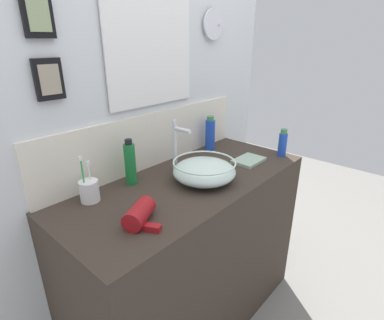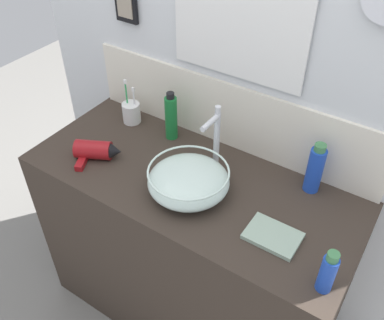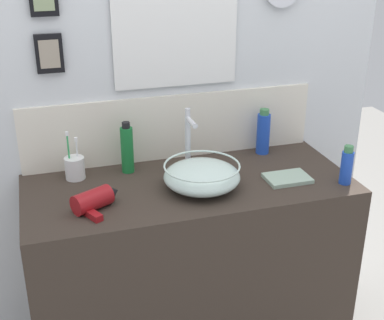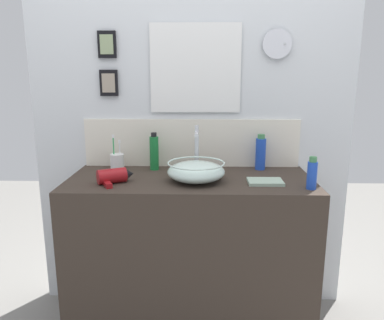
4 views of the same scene
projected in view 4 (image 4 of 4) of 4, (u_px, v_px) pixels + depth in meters
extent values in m
cube|color=#382D26|center=(190.00, 255.00, 2.10)|extent=(1.31, 0.56, 0.90)
cube|color=silver|center=(192.00, 112.00, 2.23)|extent=(1.90, 0.06, 2.44)
cube|color=silver|center=(192.00, 143.00, 2.24)|extent=(1.28, 0.02, 0.28)
cube|color=white|center=(195.00, 68.00, 2.14)|extent=(0.46, 0.01, 0.44)
cube|color=white|center=(195.00, 68.00, 2.13)|extent=(0.52, 0.01, 0.50)
cylinder|color=silver|center=(277.00, 44.00, 2.08)|extent=(0.16, 0.01, 0.16)
cylinder|color=silver|center=(284.00, 44.00, 2.10)|extent=(0.01, 0.06, 0.01)
cube|color=black|center=(107.00, 44.00, 2.12)|extent=(0.10, 0.02, 0.15)
cube|color=gray|center=(107.00, 44.00, 2.11)|extent=(0.07, 0.01, 0.11)
cube|color=black|center=(109.00, 83.00, 2.16)|extent=(0.10, 0.02, 0.15)
cube|color=gray|center=(108.00, 83.00, 2.16)|extent=(0.07, 0.01, 0.11)
ellipsoid|color=silver|center=(196.00, 172.00, 1.93)|extent=(0.30, 0.30, 0.10)
torus|color=silver|center=(196.00, 163.00, 1.92)|extent=(0.30, 0.30, 0.01)
torus|color=#B2B7BC|center=(196.00, 180.00, 1.95)|extent=(0.11, 0.11, 0.01)
cylinder|color=silver|center=(197.00, 151.00, 2.11)|extent=(0.02, 0.02, 0.24)
cylinder|color=silver|center=(197.00, 134.00, 2.03)|extent=(0.02, 0.10, 0.02)
cylinder|color=silver|center=(197.00, 128.00, 2.08)|extent=(0.02, 0.02, 0.03)
cylinder|color=maroon|center=(112.00, 176.00, 1.90)|extent=(0.16, 0.13, 0.08)
cone|color=black|center=(129.00, 174.00, 1.94)|extent=(0.07, 0.08, 0.06)
cube|color=maroon|center=(107.00, 184.00, 1.85)|extent=(0.07, 0.09, 0.02)
cylinder|color=white|center=(117.00, 162.00, 2.18)|extent=(0.08, 0.08, 0.09)
cylinder|color=white|center=(120.00, 156.00, 2.18)|extent=(0.01, 0.01, 0.15)
cube|color=white|center=(119.00, 142.00, 2.16)|extent=(0.01, 0.01, 0.02)
cylinder|color=green|center=(114.00, 153.00, 2.17)|extent=(0.01, 0.01, 0.18)
cube|color=white|center=(113.00, 136.00, 2.14)|extent=(0.01, 0.01, 0.02)
cylinder|color=#197233|center=(154.00, 153.00, 2.16)|extent=(0.05, 0.05, 0.19)
cylinder|color=black|center=(154.00, 135.00, 2.14)|extent=(0.03, 0.03, 0.02)
cylinder|color=blue|center=(312.00, 176.00, 1.80)|extent=(0.05, 0.05, 0.13)
cylinder|color=#3F7F4C|center=(313.00, 159.00, 1.78)|extent=(0.04, 0.04, 0.03)
cylinder|color=blue|center=(261.00, 154.00, 2.17)|extent=(0.06, 0.06, 0.18)
cylinder|color=#3F7F4C|center=(261.00, 137.00, 2.15)|extent=(0.04, 0.04, 0.03)
cube|color=#99B29E|center=(265.00, 182.00, 1.91)|extent=(0.18, 0.13, 0.02)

